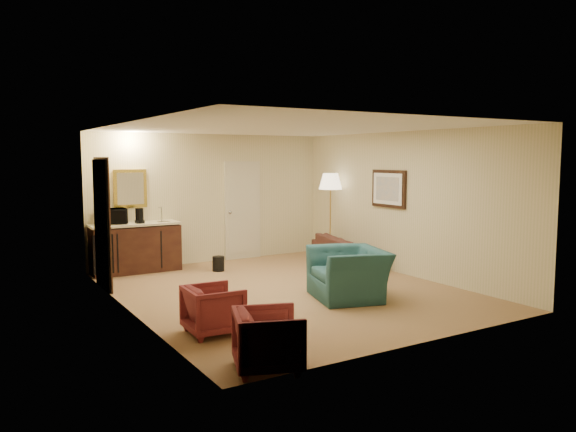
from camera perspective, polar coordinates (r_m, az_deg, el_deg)
name	(u,v)px	position (r m, az deg, el deg)	size (l,w,h in m)	color
ground	(287,290)	(9.10, -0.13, -7.58)	(6.00, 6.00, 0.00)	#9A7C4E
room_walls	(258,182)	(9.48, -3.04, 3.45)	(5.02, 6.01, 2.61)	beige
wetbar_cabinet	(136,248)	(10.84, -15.22, -3.12)	(1.64, 0.58, 0.92)	#3D2113
sofa	(345,246)	(11.27, 5.84, -3.04)	(1.91, 0.56, 0.75)	black
teal_armchair	(349,265)	(8.58, 6.21, -4.98)	(1.16, 0.76, 1.02)	#214A54
rose_chair_near	(213,307)	(6.94, -7.59, -9.17)	(0.64, 0.60, 0.65)	maroon
rose_chair_far	(268,337)	(5.76, -2.01, -12.18)	(0.66, 0.62, 0.68)	maroon
coffee_table	(334,268)	(9.91, 4.73, -5.27)	(0.71, 0.48, 0.41)	black
floor_lamp	(330,216)	(11.71, 4.31, -0.05)	(0.48, 0.48, 1.81)	gold
waste_bin	(218,264)	(10.68, -7.09, -4.83)	(0.22, 0.22, 0.28)	black
microwave	(112,215)	(10.73, -17.48, 0.14)	(0.51, 0.28, 0.35)	black
coffee_maker	(140,216)	(10.72, -14.85, 0.04)	(0.15, 0.15, 0.28)	black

